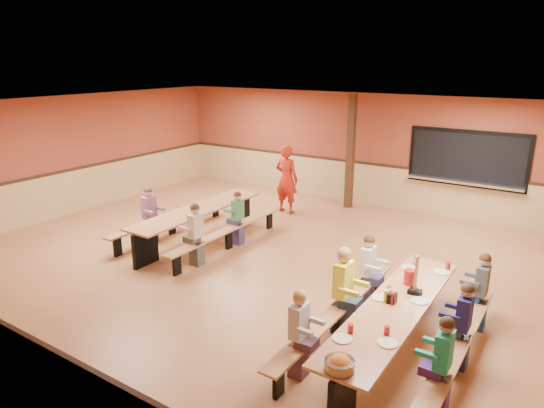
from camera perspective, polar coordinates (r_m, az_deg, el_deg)
The scene contains 23 objects.
ground at distance 9.59m, azimuth -1.13°, elevation -7.00°, with size 12.00×12.00×0.00m, color #985E3A.
room_envelope at distance 9.33m, azimuth -1.16°, elevation -3.12°, with size 12.04×10.04×3.02m.
kitchen_pass_through at distance 12.64m, azimuth 21.95°, elevation 4.72°, with size 2.78×0.28×1.38m.
structural_post at distance 12.95m, azimuth 9.22°, elevation 6.02°, with size 0.18×0.18×3.00m, color #331E11.
cafeteria_table_main at distance 6.82m, azimuth 14.11°, elevation -13.12°, with size 1.91×3.70×0.74m.
cafeteria_table_second at distance 10.67m, azimuth -8.64°, elevation -1.67°, with size 1.91×3.70×0.74m.
seated_child_white_left at distance 6.21m, azimuth 3.19°, elevation -15.11°, with size 0.35×0.29×1.17m, color #BABBC0, non-canonical shape.
seated_adult_yellow at distance 7.15m, azimuth 8.31°, elevation -10.12°, with size 0.42×0.34×1.31m, color #EFFF37, non-canonical shape.
seated_child_grey_left at distance 7.93m, azimuth 11.16°, elevation -7.85°, with size 0.37×0.30×1.21m, color silver, non-canonical shape.
seated_child_teal_right at distance 5.98m, azimuth 19.38°, elevation -17.52°, with size 0.35×0.29×1.17m, color #24A27E, non-canonical shape.
seated_child_navy_right at distance 6.81m, azimuth 21.52°, elevation -13.28°, with size 0.35×0.29×1.17m, color #1D1953, non-canonical shape.
seated_child_char_right at distance 7.81m, azimuth 23.35°, elevation -9.52°, with size 0.35×0.29×1.18m, color #464D50, non-canonical shape.
seated_child_purple_sec at distance 10.77m, azimuth -14.20°, elevation -1.32°, with size 0.38×0.31×1.23m, color #7E4E75, non-canonical shape.
seated_child_green_sec at distance 10.39m, azimuth -4.03°, elevation -1.71°, with size 0.34×0.28×1.16m, color #397C4B, non-canonical shape.
seated_child_tan_sec at distance 9.42m, azimuth -8.92°, elevation -3.65°, with size 0.38×0.31×1.22m, color #C1AE9D, non-canonical shape.
standing_woman at distance 12.48m, azimuth 1.72°, elevation 2.97°, with size 0.65×0.43×1.78m, color #AE2113.
punch_pitcher at distance 7.31m, azimuth 15.84°, elevation -8.27°, with size 0.16×0.16×0.22m, color #AE1D17.
chip_bowl at distance 5.35m, azimuth 7.94°, elevation -18.13°, with size 0.32×0.32×0.15m, color orange, non-canonical shape.
napkin_dispenser at distance 6.76m, azimuth 13.95°, elevation -10.69°, with size 0.10×0.14×0.13m, color black.
condiment_mustard at distance 6.74m, azimuth 13.25°, elevation -10.51°, with size 0.06×0.06×0.17m, color yellow.
condiment_ketchup at distance 6.70m, azimuth 14.01°, elevation -10.74°, with size 0.06×0.06×0.17m, color #B2140F.
table_paddle at distance 7.05m, azimuth 16.49°, elevation -9.04°, with size 0.16×0.16×0.56m.
place_settings at distance 6.69m, azimuth 14.28°, elevation -11.12°, with size 0.65×3.30×0.11m, color beige, non-canonical shape.
Camera 1 is at (4.98, -7.23, 3.86)m, focal length 32.00 mm.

